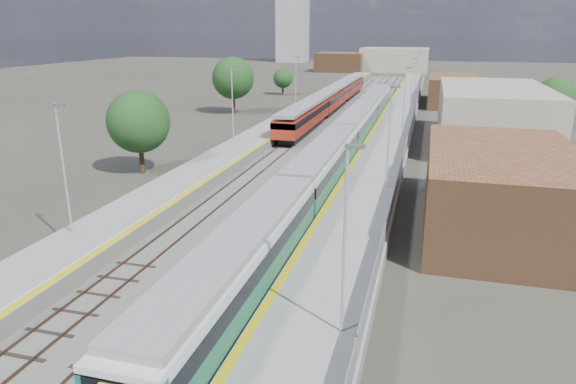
% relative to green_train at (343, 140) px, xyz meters
% --- Properties ---
extents(ground, '(320.00, 320.00, 0.00)m').
position_rel_green_train_xyz_m(ground, '(-1.50, 16.90, -2.13)').
color(ground, '#47443A').
rests_on(ground, ground).
extents(ballast_bed, '(10.50, 155.00, 0.06)m').
position_rel_green_train_xyz_m(ballast_bed, '(-3.75, 19.40, -2.10)').
color(ballast_bed, '#565451').
rests_on(ballast_bed, ground).
extents(tracks, '(8.96, 160.00, 0.17)m').
position_rel_green_train_xyz_m(tracks, '(-3.15, 21.08, -2.03)').
color(tracks, '#4C3323').
rests_on(tracks, ground).
extents(platform_right, '(4.70, 155.00, 8.52)m').
position_rel_green_train_xyz_m(platform_right, '(3.78, 19.39, -1.60)').
color(platform_right, slate).
rests_on(platform_right, ground).
extents(platform_left, '(4.30, 155.00, 8.52)m').
position_rel_green_train_xyz_m(platform_left, '(-10.55, 19.39, -1.62)').
color(platform_left, slate).
rests_on(platform_left, ground).
extents(buildings, '(72.00, 185.50, 40.00)m').
position_rel_green_train_xyz_m(buildings, '(-19.62, 105.50, 8.57)').
color(buildings, brown).
rests_on(buildings, ground).
extents(green_train, '(2.75, 76.66, 3.03)m').
position_rel_green_train_xyz_m(green_train, '(0.00, 0.00, 0.00)').
color(green_train, black).
rests_on(green_train, ground).
extents(red_train, '(2.78, 56.42, 3.51)m').
position_rel_green_train_xyz_m(red_train, '(-7.00, 31.39, -0.06)').
color(red_train, black).
rests_on(red_train, ground).
extents(tree_a, '(5.44, 5.44, 7.37)m').
position_rel_green_train_xyz_m(tree_a, '(-16.51, -9.23, 2.51)').
color(tree_a, '#382619').
rests_on(tree_a, ground).
extents(tree_b, '(6.27, 6.27, 8.50)m').
position_rel_green_train_xyz_m(tree_b, '(-20.95, 25.01, 3.22)').
color(tree_b, '#382619').
rests_on(tree_b, ground).
extents(tree_c, '(3.78, 3.78, 5.12)m').
position_rel_green_train_xyz_m(tree_c, '(-20.21, 49.83, 1.08)').
color(tree_c, '#382619').
rests_on(tree_c, ground).
extents(tree_d, '(4.86, 4.86, 6.58)m').
position_rel_green_train_xyz_m(tree_d, '(23.27, 24.33, 2.01)').
color(tree_d, '#382619').
rests_on(tree_d, ground).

